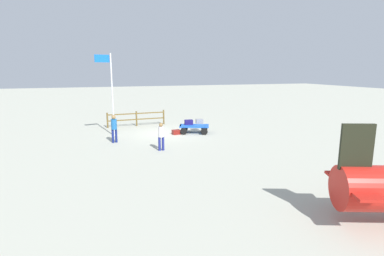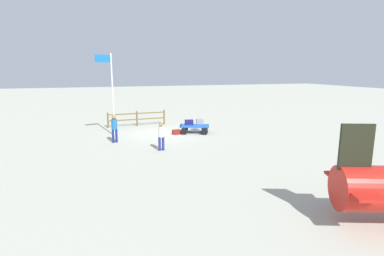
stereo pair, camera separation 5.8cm
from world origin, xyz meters
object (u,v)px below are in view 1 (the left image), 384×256
(luggage_cart, at_px, (194,127))
(suitcase_maroon, at_px, (176,132))
(worker_trailing, at_px, (114,126))
(worker_lead, at_px, (161,135))
(flagpole, at_px, (110,88))
(suitcase_tan, at_px, (189,122))
(suitcase_dark, at_px, (199,121))

(luggage_cart, height_order, suitcase_maroon, luggage_cart)
(suitcase_maroon, bearing_deg, worker_trailing, 14.71)
(worker_lead, distance_m, flagpole, 5.66)
(suitcase_tan, distance_m, worker_trailing, 5.43)
(suitcase_dark, relative_size, suitcase_maroon, 0.96)
(suitcase_tan, bearing_deg, flagpole, -5.23)
(suitcase_tan, height_order, flagpole, flagpole)
(flagpole, bearing_deg, suitcase_maroon, 168.50)
(suitcase_tan, height_order, worker_trailing, worker_trailing)
(worker_lead, bearing_deg, luggage_cart, -130.03)
(suitcase_dark, xyz_separation_m, worker_lead, (3.81, 4.37, 0.15))
(flagpole, bearing_deg, suitcase_tan, 174.77)
(suitcase_tan, bearing_deg, suitcase_maroon, 19.84)
(worker_trailing, bearing_deg, suitcase_tan, -164.26)
(worker_trailing, bearing_deg, flagpole, -90.42)
(suitcase_maroon, height_order, flagpole, flagpole)
(luggage_cart, height_order, worker_trailing, worker_trailing)
(luggage_cart, xyz_separation_m, suitcase_dark, (-0.62, -0.58, 0.29))
(luggage_cart, bearing_deg, worker_trailing, 11.49)
(suitcase_tan, height_order, suitcase_maroon, suitcase_tan)
(suitcase_tan, distance_m, flagpole, 5.78)
(suitcase_maroon, relative_size, worker_trailing, 0.34)
(suitcase_tan, bearing_deg, worker_lead, 54.86)
(luggage_cart, relative_size, suitcase_tan, 3.63)
(luggage_cart, distance_m, suitcase_dark, 0.90)
(luggage_cart, relative_size, flagpole, 0.42)
(luggage_cart, distance_m, suitcase_maroon, 1.32)
(suitcase_maroon, relative_size, flagpole, 0.11)
(worker_lead, relative_size, flagpole, 0.28)
(suitcase_dark, xyz_separation_m, worker_trailing, (6.11, 1.69, 0.28))
(suitcase_dark, bearing_deg, worker_trailing, 15.49)
(worker_trailing, bearing_deg, suitcase_maroon, -165.29)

